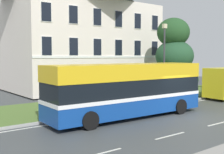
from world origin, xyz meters
TOP-DOWN VIEW (x-y plane):
  - ground_plane at (0.00, 1.28)m, footprint 60.00×56.00m
  - georgian_townhouse at (2.90, 17.63)m, footprint 16.01×10.99m
  - iron_verge_railing at (2.90, 4.40)m, footprint 17.76×0.04m
  - evergreen_tree at (8.22, 8.41)m, footprint 4.95×4.95m
  - single_decker_bus at (-2.95, 2.46)m, footprint 10.42×2.89m
  - street_lamp_post at (3.65, 5.52)m, footprint 0.36×0.24m
  - litter_bin at (-1.16, 5.35)m, footprint 0.56×0.56m

SIDE VIEW (x-z plane):
  - ground_plane at x=0.00m, z-range -0.10..0.08m
  - iron_verge_railing at x=2.90m, z-range 0.14..1.11m
  - litter_bin at x=-1.16m, z-range 0.12..1.26m
  - single_decker_bus at x=-2.95m, z-range 0.08..3.33m
  - evergreen_tree at x=8.22m, z-range -0.67..6.86m
  - street_lamp_post at x=3.65m, z-range 0.60..6.82m
  - georgian_townhouse at x=2.90m, z-range 0.15..11.72m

